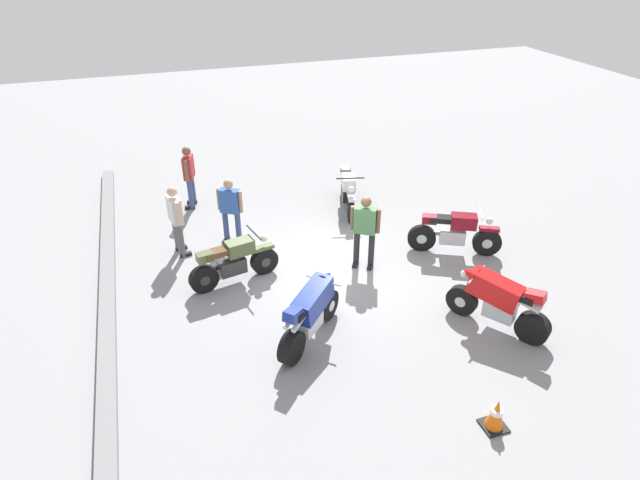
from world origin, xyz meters
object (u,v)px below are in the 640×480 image
(person_in_green_shirt, at_px, (365,227))
(person_in_blue_shirt, at_px, (230,208))
(person_in_white_shirt, at_px, (176,217))
(motorcycle_silver_cruiser, at_px, (348,190))
(motorcycle_olive_vintage, at_px, (234,262))
(motorcycle_blue_sportbike, at_px, (311,311))
(traffic_cone, at_px, (496,414))
(motorcycle_maroon_cruiser, at_px, (455,232))
(motorcycle_red_sportbike, at_px, (498,300))
(person_in_red_shirt, at_px, (189,173))

(person_in_green_shirt, bearing_deg, person_in_blue_shirt, -93.47)
(person_in_blue_shirt, relative_size, person_in_white_shirt, 0.96)
(motorcycle_silver_cruiser, distance_m, person_in_white_shirt, 4.55)
(person_in_white_shirt, bearing_deg, person_in_green_shirt, -37.40)
(motorcycle_olive_vintage, relative_size, motorcycle_blue_sportbike, 1.25)
(person_in_white_shirt, distance_m, traffic_cone, 7.63)
(motorcycle_olive_vintage, bearing_deg, traffic_cone, -71.61)
(motorcycle_olive_vintage, height_order, traffic_cone, motorcycle_olive_vintage)
(motorcycle_maroon_cruiser, height_order, traffic_cone, motorcycle_maroon_cruiser)
(motorcycle_red_sportbike, height_order, person_in_red_shirt, person_in_red_shirt)
(motorcycle_maroon_cruiser, height_order, person_in_white_shirt, person_in_white_shirt)
(person_in_blue_shirt, bearing_deg, motorcycle_blue_sportbike, 44.89)
(motorcycle_olive_vintage, bearing_deg, motorcycle_blue_sportbike, -78.39)
(person_in_blue_shirt, distance_m, person_in_green_shirt, 3.17)
(motorcycle_blue_sportbike, height_order, person_in_blue_shirt, person_in_blue_shirt)
(motorcycle_maroon_cruiser, distance_m, motorcycle_silver_cruiser, 3.22)
(motorcycle_blue_sportbike, distance_m, motorcycle_red_sportbike, 3.41)
(motorcycle_olive_vintage, height_order, person_in_white_shirt, person_in_white_shirt)
(motorcycle_silver_cruiser, relative_size, person_in_red_shirt, 1.23)
(motorcycle_silver_cruiser, bearing_deg, person_in_white_shirt, -63.45)
(motorcycle_silver_cruiser, distance_m, person_in_blue_shirt, 3.32)
(motorcycle_maroon_cruiser, xyz_separation_m, person_in_red_shirt, (4.28, 5.32, 0.43))
(motorcycle_blue_sportbike, bearing_deg, person_in_green_shirt, 3.26)
(person_in_blue_shirt, height_order, person_in_white_shirt, person_in_white_shirt)
(person_in_blue_shirt, xyz_separation_m, traffic_cone, (-6.66, -2.66, -0.64))
(motorcycle_red_sportbike, xyz_separation_m, person_in_green_shirt, (2.72, 1.49, 0.35))
(person_in_green_shirt, relative_size, person_in_red_shirt, 1.00)
(motorcycle_maroon_cruiser, bearing_deg, motorcycle_red_sportbike, -77.14)
(motorcycle_silver_cruiser, height_order, motorcycle_red_sportbike, motorcycle_red_sportbike)
(motorcycle_silver_cruiser, bearing_deg, motorcycle_blue_sportbike, -13.63)
(motorcycle_olive_vintage, xyz_separation_m, person_in_white_shirt, (1.52, 0.96, 0.46))
(motorcycle_red_sportbike, bearing_deg, motorcycle_blue_sportbike, 42.96)
(motorcycle_maroon_cruiser, xyz_separation_m, person_in_green_shirt, (0.15, 2.14, 0.43))
(motorcycle_silver_cruiser, xyz_separation_m, person_in_red_shirt, (1.41, 3.86, 0.43))
(person_in_white_shirt, bearing_deg, person_in_blue_shirt, -5.64)
(motorcycle_olive_vintage, height_order, person_in_blue_shirt, person_in_blue_shirt)
(motorcycle_maroon_cruiser, distance_m, person_in_white_shirt, 6.22)
(motorcycle_maroon_cruiser, relative_size, motorcycle_silver_cruiser, 0.93)
(motorcycle_blue_sportbike, distance_m, traffic_cone, 3.43)
(motorcycle_silver_cruiser, bearing_deg, motorcycle_red_sportbike, 23.13)
(person_in_green_shirt, bearing_deg, motorcycle_olive_vintage, -61.56)
(motorcycle_olive_vintage, xyz_separation_m, motorcycle_maroon_cruiser, (-0.41, -4.94, 0.03))
(motorcycle_blue_sportbike, xyz_separation_m, motorcycle_red_sportbike, (-0.78, -3.32, 0.00))
(motorcycle_olive_vintage, height_order, motorcycle_red_sportbike, motorcycle_red_sportbike)
(person_in_blue_shirt, bearing_deg, motorcycle_maroon_cruiser, 100.79)
(person_in_white_shirt, bearing_deg, person_in_red_shirt, 64.45)
(person_in_red_shirt, bearing_deg, motorcycle_red_sportbike, 141.02)
(motorcycle_maroon_cruiser, xyz_separation_m, motorcycle_red_sportbike, (-2.57, 0.65, 0.07))
(motorcycle_maroon_cruiser, distance_m, person_in_red_shirt, 6.85)
(person_in_white_shirt, bearing_deg, motorcycle_red_sportbike, -52.64)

